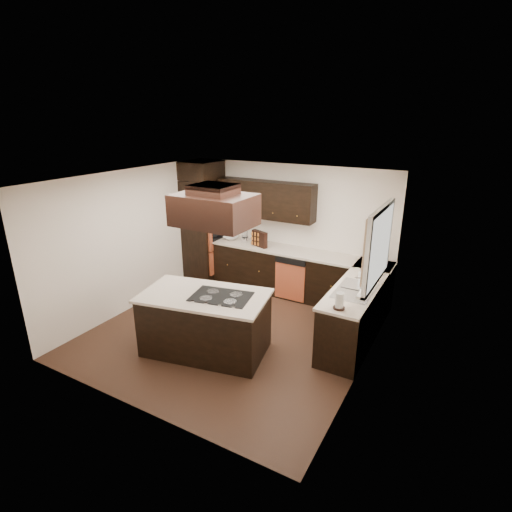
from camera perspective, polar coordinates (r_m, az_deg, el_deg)
name	(u,v)px	position (r m, az deg, el deg)	size (l,w,h in m)	color
floor	(233,332)	(6.68, -3.32, -10.80)	(4.20, 4.20, 0.02)	#553423
ceiling	(230,178)	(5.83, -3.81, 11.10)	(4.20, 4.20, 0.02)	white
wall_back	(289,228)	(7.92, 4.72, 3.99)	(4.20, 0.02, 2.50)	white
wall_front	(128,318)	(4.67, -17.77, -8.38)	(4.20, 0.02, 2.50)	white
wall_left	(131,240)	(7.45, -17.37, 2.15)	(0.02, 4.20, 2.50)	white
wall_right	(369,288)	(5.38, 15.81, -4.35)	(0.02, 4.20, 2.50)	white
oven_column	(204,230)	(8.51, -7.43, 3.66)	(0.65, 0.75, 2.12)	black
wall_oven_face	(218,230)	(8.29, -5.49, 3.75)	(0.05, 0.62, 0.78)	#D45C37
base_cabinets_back	(283,272)	(7.89, 3.84, -2.24)	(2.93, 0.60, 0.88)	black
base_cabinets_right	(359,310)	(6.58, 14.47, -7.50)	(0.60, 2.40, 0.88)	black
countertop_back	(283,250)	(7.72, 3.87, 0.90)	(2.93, 0.63, 0.04)	beige
countertop_right	(360,283)	(6.39, 14.69, -3.79)	(0.63, 2.40, 0.04)	beige
upper_cabinets	(266,200)	(7.81, 1.38, 8.07)	(2.00, 0.34, 0.72)	black
dishwasher_front	(290,282)	(7.55, 4.88, -3.67)	(0.60, 0.05, 0.72)	#D45C37
window_frame	(379,246)	(5.76, 17.13, 1.35)	(0.06, 1.32, 1.12)	silver
window_pane	(381,247)	(5.75, 17.40, 1.30)	(0.00, 1.20, 1.00)	white
curtain_left	(367,251)	(5.36, 15.55, 0.75)	(0.02, 0.34, 0.90)	beige
curtain_right	(382,235)	(6.15, 17.51, 2.93)	(0.02, 0.34, 0.90)	beige
sink_rim	(355,290)	(6.07, 13.97, -4.77)	(0.52, 0.84, 0.01)	silver
island	(205,324)	(6.03, -7.24, -9.61)	(1.76, 0.96, 0.88)	black
island_top	(204,296)	(5.82, -7.43, -5.65)	(1.82, 1.02, 0.04)	beige
cooktop	(221,296)	(5.71, -5.00, -5.78)	(0.83, 0.55, 0.01)	black
range_hood	(214,210)	(5.40, -6.01, 6.56)	(1.05, 0.72, 0.42)	black
hood_duct	(213,189)	(5.34, -6.11, 9.43)	(0.55, 0.50, 0.13)	black
blender_base	(245,240)	(8.09, -1.60, 2.33)	(0.15, 0.15, 0.10)	silver
blender_pitcher	(245,231)	(8.04, -1.61, 3.55)	(0.13, 0.13, 0.26)	silver
spice_rack	(259,239)	(7.79, 0.50, 2.46)	(0.37, 0.09, 0.31)	black
mixing_bowl	(231,238)	(8.26, -3.66, 2.56)	(0.28, 0.28, 0.07)	silver
soap_bottle	(363,274)	(6.43, 15.00, -2.45)	(0.10, 0.10, 0.21)	silver
paper_towel	(339,301)	(5.42, 11.84, -6.29)	(0.11, 0.11, 0.24)	silver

